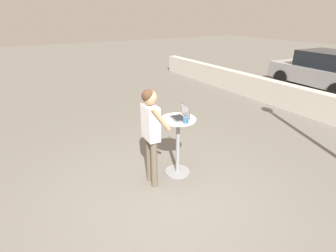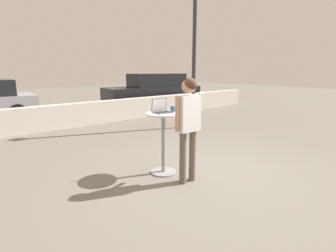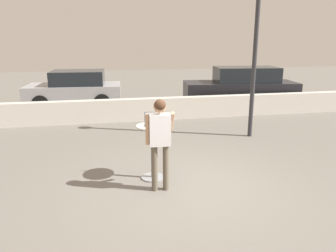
{
  "view_description": "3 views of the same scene",
  "coord_description": "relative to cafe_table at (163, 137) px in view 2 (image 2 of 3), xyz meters",
  "views": [
    {
      "loc": [
        2.99,
        -1.75,
        2.79
      ],
      "look_at": [
        -0.39,
        0.28,
        1.08
      ],
      "focal_mm": 28.0,
      "sensor_mm": 36.0,
      "label": 1
    },
    {
      "loc": [
        -3.41,
        -2.87,
        1.84
      ],
      "look_at": [
        -0.59,
        0.39,
        0.91
      ],
      "focal_mm": 28.0,
      "sensor_mm": 36.0,
      "label": 2
    },
    {
      "loc": [
        -1.5,
        -5.5,
        2.71
      ],
      "look_at": [
        -0.3,
        0.24,
        1.16
      ],
      "focal_mm": 35.0,
      "sensor_mm": 36.0,
      "label": 3
    }
  ],
  "objects": [
    {
      "name": "ground_plane",
      "position": [
        0.54,
        -0.58,
        -0.66
      ],
      "size": [
        50.0,
        50.0,
        0.0
      ],
      "primitive_type": "plane",
      "color": "slate"
    },
    {
      "name": "cafe_table",
      "position": [
        0.0,
        0.0,
        0.0
      ],
      "size": [
        0.62,
        0.62,
        1.1
      ],
      "color": "gray",
      "rests_on": "ground_plane"
    },
    {
      "name": "laptop",
      "position": [
        0.01,
        0.05,
        0.49
      ],
      "size": [
        0.33,
        0.3,
        0.24
      ],
      "color": "#515156",
      "rests_on": "cafe_table"
    },
    {
      "name": "street_lamp",
      "position": [
        3.23,
        2.38,
        2.45
      ],
      "size": [
        0.32,
        0.32,
        4.9
      ],
      "color": "#2D2D33",
      "rests_on": "ground_plane"
    },
    {
      "name": "standing_person",
      "position": [
        0.05,
        -0.57,
        0.43
      ],
      "size": [
        0.53,
        0.36,
        1.72
      ],
      "color": "brown",
      "rests_on": "ground_plane"
    },
    {
      "name": "pavement_kerb",
      "position": [
        0.54,
        4.95,
        -0.28
      ],
      "size": [
        17.5,
        0.35,
        0.76
      ],
      "color": "beige",
      "rests_on": "ground_plane"
    },
    {
      "name": "coffee_mug",
      "position": [
        0.23,
        -0.0,
        0.49
      ],
      "size": [
        0.13,
        0.1,
        0.1
      ],
      "color": "#336084",
      "rests_on": "cafe_table"
    },
    {
      "name": "parked_car_near_street",
      "position": [
        4.71,
        6.37,
        0.18
      ],
      "size": [
        4.67,
        2.18,
        1.65
      ],
      "color": "black",
      "rests_on": "ground_plane"
    }
  ]
}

